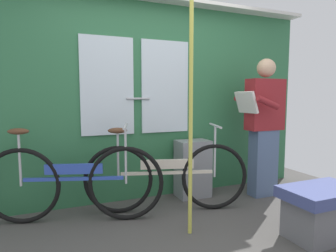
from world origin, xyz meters
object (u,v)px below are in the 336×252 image
bicycle_leaning_behind (167,176)px  bench_seat_corner (322,211)px  handrail_pole (191,105)px  passenger_reading_newspaper (264,124)px  trash_bin_by_wall (193,168)px  bicycle_near_door (74,183)px

bicycle_leaning_behind → bench_seat_corner: 1.49m
handrail_pole → bench_seat_corner: 1.47m
passenger_reading_newspaper → trash_bin_by_wall: 1.02m
passenger_reading_newspaper → trash_bin_by_wall: (-0.81, 0.30, -0.54)m
bicycle_near_door → bench_seat_corner: bearing=-12.9°
bicycle_near_door → trash_bin_by_wall: bearing=26.5°
passenger_reading_newspaper → bench_seat_corner: (-0.27, -1.09, -0.65)m
passenger_reading_newspaper → handrail_pole: bearing=23.9°
bicycle_leaning_behind → handrail_pole: bearing=-73.3°
bicycle_leaning_behind → trash_bin_by_wall: (0.48, 0.32, -0.04)m
passenger_reading_newspaper → handrail_pole: handrail_pole is taller
trash_bin_by_wall → handrail_pole: size_ratio=0.30×
bicycle_near_door → passenger_reading_newspaper: bearing=15.6°
bicycle_near_door → bench_seat_corner: bicycle_near_door is taller
bicycle_leaning_behind → handrail_pole: size_ratio=0.73×
handrail_pole → bench_seat_corner: handrail_pole is taller
bicycle_leaning_behind → passenger_reading_newspaper: (1.30, 0.01, 0.51)m
bicycle_near_door → trash_bin_by_wall: bicycle_near_door is taller
trash_bin_by_wall → handrail_pole: bearing=-118.9°
bicycle_near_door → handrail_pole: (0.94, -0.66, 0.77)m
bicycle_leaning_behind → trash_bin_by_wall: size_ratio=2.43×
bench_seat_corner → trash_bin_by_wall: bearing=111.4°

